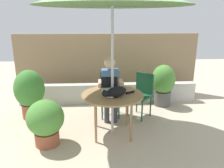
# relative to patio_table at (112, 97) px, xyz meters

# --- Properties ---
(ground_plane) EXTENTS (14.00, 14.00, 0.00)m
(ground_plane) POSITION_rel_patio_table_xyz_m (0.00, 0.00, -0.69)
(ground_plane) COLOR #BCAD93
(fence_back) EXTENTS (4.70, 0.08, 1.61)m
(fence_back) POSITION_rel_patio_table_xyz_m (0.00, 2.14, 0.12)
(fence_back) COLOR #937756
(fence_back) RESTS_ON ground
(planter_wall_low) EXTENTS (4.23, 0.20, 0.47)m
(planter_wall_low) POSITION_rel_patio_table_xyz_m (0.00, 1.52, -0.45)
(planter_wall_low) COLOR beige
(planter_wall_low) RESTS_ON ground
(patio_table) EXTENTS (1.06, 1.06, 0.75)m
(patio_table) POSITION_rel_patio_table_xyz_m (0.00, 0.00, 0.00)
(patio_table) COLOR #9E754C
(patio_table) RESTS_ON ground
(chair_occupied) EXTENTS (0.40, 0.40, 0.91)m
(chair_occupied) POSITION_rel_patio_table_xyz_m (0.00, 0.82, -0.15)
(chair_occupied) COLOR #194C2D
(chair_occupied) RESTS_ON ground
(chair_empty) EXTENTS (0.57, 0.57, 0.91)m
(chair_empty) POSITION_rel_patio_table_xyz_m (0.66, 0.73, -0.15)
(chair_empty) COLOR #194C2D
(chair_empty) RESTS_ON ground
(person_seated) EXTENTS (0.48, 0.48, 1.25)m
(person_seated) POSITION_rel_patio_table_xyz_m (0.00, 0.67, 0.02)
(person_seated) COLOR #4C72A5
(person_seated) RESTS_ON ground
(laptop) EXTENTS (0.30, 0.26, 0.21)m
(laptop) POSITION_rel_patio_table_xyz_m (-0.03, 0.29, 0.12)
(laptop) COLOR silver
(laptop) RESTS_ON patio_table
(cat) EXTENTS (0.58, 0.39, 0.17)m
(cat) POSITION_rel_patio_table_xyz_m (0.04, -0.15, 0.14)
(cat) COLOR black
(cat) RESTS_ON patio_table
(potted_plant_near_fence) EXTENTS (0.54, 0.54, 0.97)m
(potted_plant_near_fence) POSITION_rel_patio_table_xyz_m (1.26, 1.28, -0.15)
(potted_plant_near_fence) COLOR #595654
(potted_plant_near_fence) RESTS_ON ground
(potted_plant_by_chair) EXTENTS (0.60, 0.60, 1.01)m
(potted_plant_by_chair) POSITION_rel_patio_table_xyz_m (-1.63, 0.78, -0.13)
(potted_plant_by_chair) COLOR #9E5138
(potted_plant_by_chair) RESTS_ON ground
(potted_plant_corner) EXTENTS (0.59, 0.59, 0.76)m
(potted_plant_corner) POSITION_rel_patio_table_xyz_m (-1.09, -0.29, -0.27)
(potted_plant_corner) COLOR #9E5138
(potted_plant_corner) RESTS_ON ground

